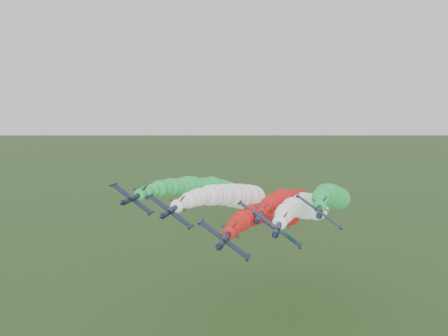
% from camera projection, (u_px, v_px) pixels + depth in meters
% --- Properties ---
extents(jet_lead, '(15.99, 78.88, 18.74)m').
position_uv_depth(jet_lead, '(275.00, 213.00, 129.83)').
color(jet_lead, black).
rests_on(jet_lead, ground).
extents(jet_inner_left, '(16.64, 79.53, 19.39)m').
position_uv_depth(jet_inner_left, '(236.00, 197.00, 141.33)').
color(jet_inner_left, black).
rests_on(jet_inner_left, ground).
extents(jet_inner_right, '(16.05, 78.94, 18.80)m').
position_uv_depth(jet_inner_right, '(306.00, 207.00, 133.43)').
color(jet_inner_right, black).
rests_on(jet_inner_right, ground).
extents(jet_outer_left, '(16.03, 78.92, 18.77)m').
position_uv_depth(jet_outer_left, '(206.00, 189.00, 147.51)').
color(jet_outer_left, black).
rests_on(jet_outer_left, ground).
extents(jet_outer_right, '(15.82, 78.72, 18.57)m').
position_uv_depth(jet_outer_right, '(332.00, 196.00, 138.14)').
color(jet_outer_right, black).
rests_on(jet_outer_right, ground).
extents(jet_trail, '(16.64, 79.54, 19.39)m').
position_uv_depth(jet_trail, '(292.00, 201.00, 149.66)').
color(jet_trail, black).
rests_on(jet_trail, ground).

